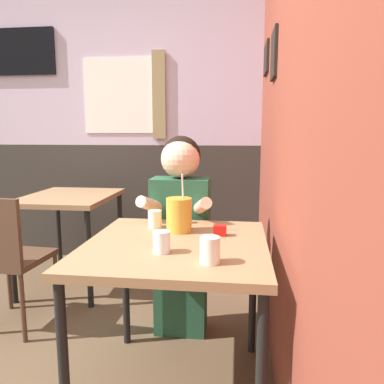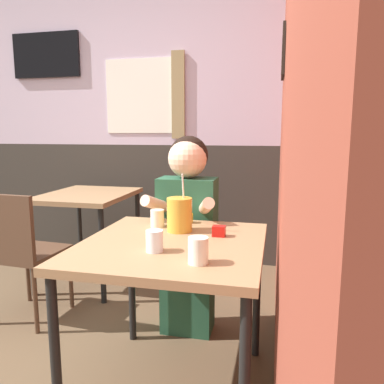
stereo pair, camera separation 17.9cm
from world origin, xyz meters
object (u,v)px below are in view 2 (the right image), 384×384
person_seated (188,227)px  cocktail_pitcher (180,215)px  main_table (173,258)px  chair_near_window (20,247)px  background_table (88,204)px

person_seated → cocktail_pitcher: size_ratio=4.20×
person_seated → cocktail_pitcher: (0.05, -0.38, 0.16)m
main_table → chair_near_window: 1.22m
main_table → background_table: bearing=132.1°
main_table → background_table: 1.54m
cocktail_pitcher → person_seated: bearing=97.7°
main_table → cocktail_pitcher: cocktail_pitcher is taller
main_table → chair_near_window: size_ratio=1.00×
background_table → chair_near_window: size_ratio=0.91×
background_table → main_table: bearing=-47.9°
main_table → cocktail_pitcher: 0.24m
chair_near_window → person_seated: size_ratio=0.71×
main_table → chair_near_window: (-1.13, 0.43, -0.16)m
cocktail_pitcher → main_table: bearing=-85.2°
person_seated → cocktail_pitcher: bearing=-82.3°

